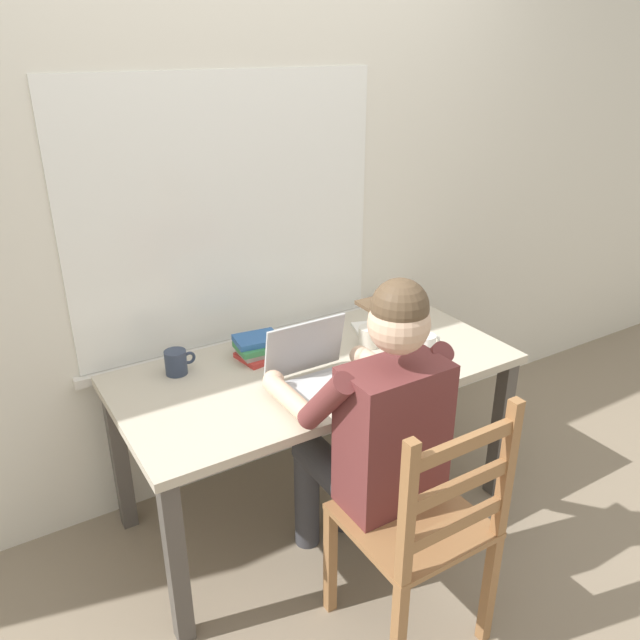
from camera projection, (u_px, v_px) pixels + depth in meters
ground_plane at (317, 506)px, 2.79m from camera, size 8.00×8.00×0.00m
back_wall at (258, 194)px, 2.61m from camera, size 6.00×0.08×2.60m
desk at (317, 384)px, 2.54m from camera, size 1.57×0.76×0.70m
seated_person at (373, 427)px, 2.13m from camera, size 0.50×0.60×1.25m
wooden_chair at (423, 528)px, 2.00m from camera, size 0.42×0.42×0.95m
laptop at (316, 372)px, 2.34m from camera, size 0.33×0.28×0.23m
computer_mouse at (386, 370)px, 2.43m from camera, size 0.06×0.10×0.03m
coffee_mug_white at (369, 337)px, 2.64m from camera, size 0.12×0.09×0.09m
coffee_mug_dark at (176, 362)px, 2.43m from camera, size 0.12×0.08×0.10m
coffee_mug_spare at (426, 345)px, 2.56m from camera, size 0.12×0.08×0.09m
book_stack_main at (260, 347)px, 2.55m from camera, size 0.20×0.18×0.09m
paper_pile_near_laptop at (382, 329)px, 2.79m from camera, size 0.28×0.24×0.01m
paper_pile_back_corner at (402, 376)px, 2.41m from camera, size 0.21×0.21×0.01m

